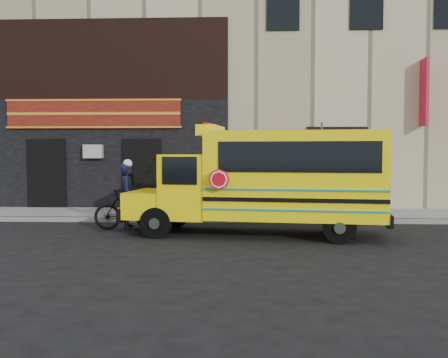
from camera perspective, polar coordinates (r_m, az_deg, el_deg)
ground at (r=13.20m, az=-0.39°, el=-6.56°), size 120.00×120.00×0.00m
curb at (r=15.76m, az=0.08°, el=-4.72°), size 40.00×0.20×0.15m
sidewalk at (r=17.25m, az=0.29°, el=-4.06°), size 40.00×3.00×0.15m
building at (r=23.80m, az=0.79°, el=12.51°), size 20.00×10.70×12.00m
school_bus at (r=13.27m, az=5.21°, el=0.03°), size 7.11×2.96×2.92m
sign_pole at (r=15.74m, az=11.06°, el=1.26°), size 0.11×0.27×3.14m
bicycle at (r=14.49m, az=-10.92°, el=-3.45°), size 1.96×0.65×1.16m
cyclist at (r=14.54m, az=-10.92°, el=-2.05°), size 0.50×0.71×1.85m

